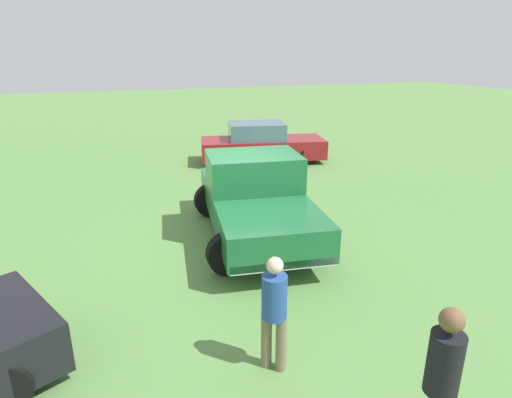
{
  "coord_description": "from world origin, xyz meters",
  "views": [
    {
      "loc": [
        2.68,
        8.37,
        3.93
      ],
      "look_at": [
        -0.34,
        0.15,
        0.9
      ],
      "focal_mm": 30.02,
      "sensor_mm": 36.0,
      "label": 1
    }
  ],
  "objects_px": {
    "sedan_far": "(261,144)",
    "person_visitor": "(442,378)",
    "person_bystander": "(274,308)",
    "pickup_truck": "(255,195)"
  },
  "relations": [
    {
      "from": "sedan_far",
      "to": "pickup_truck",
      "type": "bearing_deg",
      "value": -99.56
    },
    {
      "from": "sedan_far",
      "to": "person_bystander",
      "type": "bearing_deg",
      "value": -97.55
    },
    {
      "from": "sedan_far",
      "to": "person_visitor",
      "type": "relative_size",
      "value": 2.71
    },
    {
      "from": "sedan_far",
      "to": "person_bystander",
      "type": "xyz_separation_m",
      "value": [
        3.78,
        10.43,
        0.23
      ]
    },
    {
      "from": "sedan_far",
      "to": "person_visitor",
      "type": "distance_m",
      "value": 12.53
    },
    {
      "from": "pickup_truck",
      "to": "sedan_far",
      "type": "bearing_deg",
      "value": 166.3
    },
    {
      "from": "pickup_truck",
      "to": "person_bystander",
      "type": "relative_size",
      "value": 3.1
    },
    {
      "from": "pickup_truck",
      "to": "sedan_far",
      "type": "height_order",
      "value": "pickup_truck"
    },
    {
      "from": "pickup_truck",
      "to": "person_bystander",
      "type": "distance_m",
      "value": 4.29
    },
    {
      "from": "sedan_far",
      "to": "person_visitor",
      "type": "bearing_deg",
      "value": -90.55
    }
  ]
}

